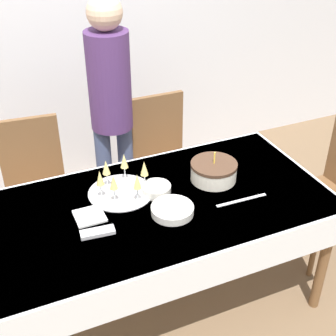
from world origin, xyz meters
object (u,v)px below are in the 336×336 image
dining_chair_far_left (36,185)px  plate_stack_dessert (156,189)px  dining_chair_far_right (163,156)px  birthday_cake (214,171)px  dining_chair_right_end (335,185)px  person_standing (111,99)px  champagne_tray (121,182)px  plate_stack_main (172,210)px

dining_chair_far_left → plate_stack_dessert: (0.57, -0.71, 0.26)m
dining_chair_far_right → plate_stack_dessert: (-0.34, -0.71, 0.26)m
dining_chair_far_left → birthday_cake: bearing=-37.7°
dining_chair_right_end → person_standing: 1.58m
birthday_cake → champagne_tray: bearing=171.6°
birthday_cake → person_standing: 0.88m
dining_chair_right_end → person_standing: (-1.23, 0.86, 0.49)m
dining_chair_far_left → champagne_tray: 0.81m
plate_stack_main → plate_stack_dessert: size_ratio=1.39×
dining_chair_right_end → birthday_cake: 0.93m
dining_chair_far_left → plate_stack_dessert: bearing=-51.2°
plate_stack_dessert → dining_chair_far_left: bearing=128.8°
plate_stack_dessert → person_standing: bearing=90.2°
dining_chair_far_right → birthday_cake: dining_chair_far_right is taller
dining_chair_far_right → dining_chair_right_end: 1.20m
dining_chair_right_end → person_standing: size_ratio=0.57×
dining_chair_right_end → dining_chair_far_right: bearing=138.3°
plate_stack_main → birthday_cake: bearing=29.7°
dining_chair_far_left → dining_chair_right_end: 1.97m
dining_chair_far_right → champagne_tray: size_ratio=2.67×
plate_stack_main → dining_chair_right_end: bearing=5.4°
dining_chair_far_left → birthday_cake: dining_chair_far_left is taller
dining_chair_far_left → dining_chair_far_right: size_ratio=1.00×
dining_chair_far_right → person_standing: (-0.34, 0.06, 0.49)m
birthday_cake → plate_stack_dessert: bearing=179.3°
plate_stack_main → person_standing: bearing=90.5°
dining_chair_right_end → birthday_cake: (-0.88, 0.08, 0.29)m
birthday_cake → plate_stack_dessert: birthday_cake is taller
dining_chair_right_end → plate_stack_main: dining_chair_right_end is taller
dining_chair_far_left → champagne_tray: size_ratio=2.67×
dining_chair_far_right → plate_stack_dessert: size_ratio=5.99×
birthday_cake → person_standing: (-0.36, 0.78, 0.20)m
birthday_cake → plate_stack_dessert: size_ratio=1.66×
champagne_tray → person_standing: person_standing is taller
champagne_tray → plate_stack_dessert: (0.18, -0.07, -0.05)m
champagne_tray → plate_stack_dessert: 0.20m
birthday_cake → dining_chair_right_end: bearing=-5.3°
plate_stack_main → plate_stack_dessert: 0.20m
dining_chair_far_left → dining_chair_right_end: same height
champagne_tray → person_standing: bearing=75.8°
birthday_cake → person_standing: size_ratio=0.16×
dining_chair_right_end → plate_stack_main: (-1.23, -0.12, 0.25)m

